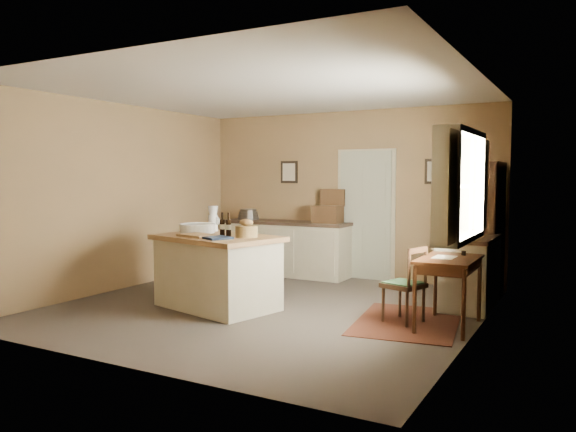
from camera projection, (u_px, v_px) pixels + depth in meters
The scene contains 16 objects.
ground at pixel (268, 307), 7.05m from camera, with size 5.00×5.00×0.00m, color brown.
wall_back at pixel (346, 195), 9.14m from camera, with size 5.00×0.10×2.70m, color #977449.
wall_front at pixel (117, 211), 4.77m from camera, with size 5.00×0.10×2.70m, color #977449.
wall_left at pixel (120, 197), 8.16m from camera, with size 0.10×5.00×2.70m, color #977449.
wall_right at pixel (477, 205), 5.76m from camera, with size 0.10×5.00×2.70m, color #977449.
ceiling at pixel (267, 90), 6.86m from camera, with size 5.00×5.00×0.00m, color silver.
door at pixel (366, 213), 8.97m from camera, with size 0.97×0.06×2.11m, color #B4B89D.
framed_prints at pixel (357, 172), 9.00m from camera, with size 2.82×0.02×0.38m.
window at pixel (465, 186), 5.61m from camera, with size 0.25×1.99×1.12m.
work_island at pixel (217, 270), 7.01m from camera, with size 1.74×1.34×1.20m.
sideboard at pixel (287, 246), 9.39m from camera, with size 2.20×0.62×1.18m.
rug at pixel (407, 322), 6.33m from camera, with size 1.10×1.60×0.01m, color #572B15.
writing_desk at pixel (449, 266), 6.07m from camera, with size 0.58×0.95×0.82m.
desk_chair at pixel (404, 285), 6.30m from camera, with size 0.39×0.39×0.85m, color black, non-canonical shape.
right_cabinet at pixel (469, 271), 7.05m from camera, with size 0.63×1.14×0.99m.
shelving_unit at pixel (492, 230), 7.61m from camera, with size 0.31×0.83×1.84m.
Camera 1 is at (3.56, -5.98, 1.64)m, focal length 35.00 mm.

